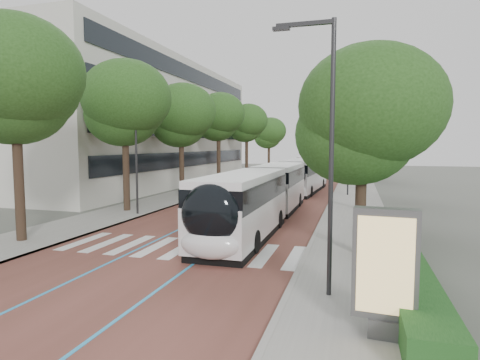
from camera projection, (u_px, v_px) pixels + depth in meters
The scene contains 22 objects.
ground at pixel (167, 255), 16.70m from camera, with size 160.00×160.00×0.00m, color #51544C.
road at pixel (299, 178), 54.96m from camera, with size 11.00×140.00×0.02m, color brown.
sidewalk_left at pixel (247, 177), 57.04m from camera, with size 4.00×140.00×0.12m, color gray.
sidewalk_right at pixel (356, 179), 52.87m from camera, with size 4.00×140.00×0.12m, color gray.
kerb_left at pixel (260, 177), 56.51m from camera, with size 0.20×140.00×0.14m, color gray.
kerb_right at pixel (341, 179), 53.40m from camera, with size 0.20×140.00×0.14m, color gray.
zebra_crossing at pixel (181, 248), 17.60m from camera, with size 10.55×3.60×0.01m.
lane_line_left at pixel (288, 178), 55.40m from camera, with size 0.12×126.00×0.01m, color #2A97D4.
lane_line_right at pixel (311, 178), 54.51m from camera, with size 0.12×126.00×0.01m, color #2A97D4.
office_building at pixel (125, 125), 48.30m from camera, with size 18.11×40.00×14.00m.
hedge at pixel (401, 260), 14.12m from camera, with size 1.20×14.00×0.80m, color #184417.
streetlight_near at pixel (325, 136), 11.57m from camera, with size 1.82×0.20×8.00m.
streetlight_far at pixel (347, 142), 35.48m from camera, with size 1.82×0.20×8.00m.
lamp_post_left at pixel (136, 152), 25.69m from camera, with size 0.14×0.14×8.00m, color #2A2A2D.
trees_left at pixel (203, 120), 40.50m from camera, with size 5.99×60.78×9.80m.
trees_right at pixel (360, 130), 35.58m from camera, with size 5.88×47.80×9.20m.
lead_bus at pixel (262, 196), 22.93m from camera, with size 2.57×18.40×3.20m.
bus_queued_0 at pixel (304, 176), 38.56m from camera, with size 3.22×12.52×3.20m.
bus_queued_1 at pixel (312, 168), 50.70m from camera, with size 2.63×12.42×3.20m.
bus_queued_2 at pixel (321, 164), 63.30m from camera, with size 3.20×12.52×3.20m.
bus_queued_3 at pixel (329, 161), 75.25m from camera, with size 3.30×12.53×3.20m.
ad_panel at pixel (385, 270), 9.21m from camera, with size 1.47×0.60×3.01m.
Camera 1 is at (7.50, -14.86, 4.56)m, focal length 30.00 mm.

